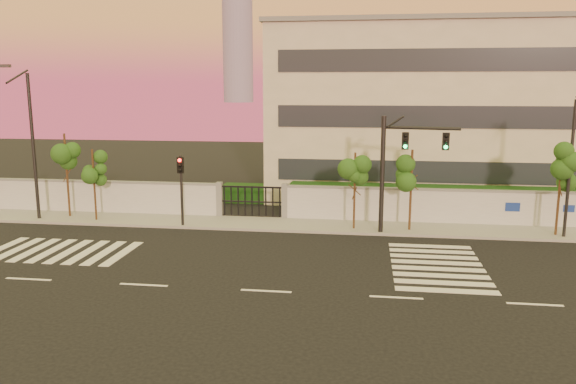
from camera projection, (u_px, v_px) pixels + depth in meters
The scene contains 15 objects.
ground at pixel (266, 291), 21.88m from camera, with size 120.00×120.00×0.00m, color black.
sidewalk at pixel (298, 225), 32.09m from camera, with size 60.00×3.00×0.15m, color gray.
perimeter_wall at pixel (303, 203), 33.35m from camera, with size 60.00×0.36×2.20m.
hedge_row at pixel (324, 199), 35.92m from camera, with size 41.00×4.25×1.80m.
institutional_building at pixel (440, 111), 40.94m from camera, with size 24.40×12.40×12.25m.
road_markings at pixel (247, 260), 25.75m from camera, with size 57.00×7.62×0.02m.
street_tree_b at pixel (66, 156), 33.40m from camera, with size 1.57×1.25×5.15m.
street_tree_c at pixel (94, 169), 32.56m from camera, with size 1.40×1.12×4.32m.
street_tree_d at pixel (355, 174), 30.53m from camera, with size 1.48×1.18×4.36m.
street_tree_e at pixel (412, 172), 30.20m from camera, with size 1.62×1.29×4.55m.
street_tree_f at pixel (562, 168), 29.08m from camera, with size 1.61×1.28×5.06m.
traffic_signal_main at pixel (398, 161), 29.48m from camera, with size 4.00×0.97×6.37m.
traffic_signal_secondary at pixel (181, 182), 31.32m from camera, with size 0.32×0.33×4.13m.
streetlight_west at pixel (31, 139), 32.41m from camera, with size 0.54×2.18×9.04m.
streetlight_east at pixel (572, 162), 28.48m from camera, with size 0.45×1.82×7.58m.
Camera 1 is at (3.71, -20.48, 7.82)m, focal length 35.00 mm.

